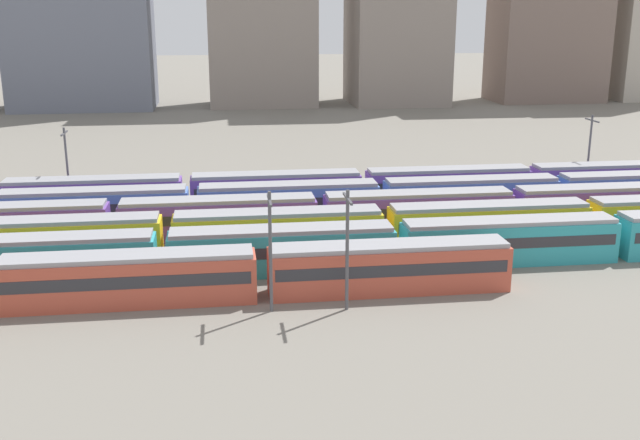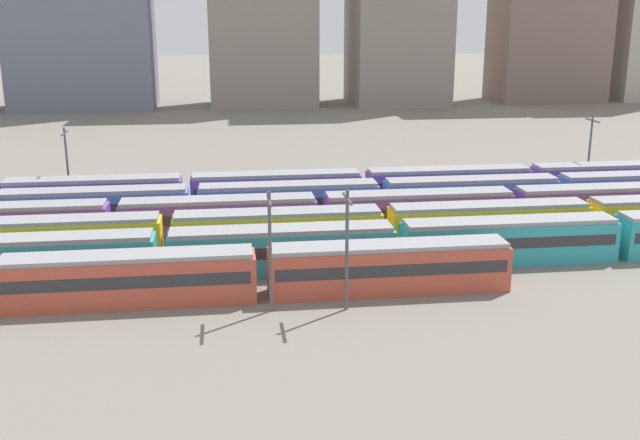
# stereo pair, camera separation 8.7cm
# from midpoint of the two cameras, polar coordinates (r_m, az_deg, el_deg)

# --- Properties ---
(ground_plane) EXTENTS (600.00, 600.00, 0.00)m
(ground_plane) POSITION_cam_midpoint_polar(r_m,az_deg,el_deg) (69.07, -19.21, -2.30)
(ground_plane) COLOR slate
(train_track_0) EXTENTS (55.80, 3.06, 3.75)m
(train_track_0) POSITION_cam_midpoint_polar(r_m,az_deg,el_deg) (55.06, -14.31, -4.34)
(train_track_0) COLOR #BC4C38
(train_track_0) RESTS_ON ground_plane
(train_track_1) EXTENTS (93.60, 3.06, 3.75)m
(train_track_1) POSITION_cam_midpoint_polar(r_m,az_deg,el_deg) (63.96, 14.25, -1.52)
(train_track_1) COLOR teal
(train_track_1) RESTS_ON ground_plane
(train_track_2) EXTENTS (74.70, 3.06, 3.75)m
(train_track_2) POSITION_cam_midpoint_polar(r_m,az_deg,el_deg) (66.01, 5.03, -0.55)
(train_track_2) COLOR yellow
(train_track_2) RESTS_ON ground_plane
(train_track_3) EXTENTS (93.60, 3.06, 3.75)m
(train_track_3) POSITION_cam_midpoint_polar(r_m,az_deg,el_deg) (71.90, 7.54, 0.73)
(train_track_3) COLOR #6B429E
(train_track_3) RESTS_ON ground_plane
(train_track_4) EXTENTS (93.60, 3.06, 3.75)m
(train_track_4) POSITION_cam_midpoint_polar(r_m,az_deg,el_deg) (78.72, 11.48, 1.86)
(train_track_4) COLOR #4C70BC
(train_track_4) RESTS_ON ground_plane
(train_track_5) EXTENTS (74.70, 3.06, 3.75)m
(train_track_5) POSITION_cam_midpoint_polar(r_m,az_deg,el_deg) (80.99, 3.37, 2.54)
(train_track_5) COLOR #6B429E
(train_track_5) RESTS_ON ground_plane
(catenary_pole_0) EXTENTS (0.24, 3.20, 8.61)m
(catenary_pole_0) POSITION_cam_midpoint_polar(r_m,az_deg,el_deg) (51.17, -3.79, -1.94)
(catenary_pole_0) COLOR #4C4C51
(catenary_pole_0) RESTS_ON ground_plane
(catenary_pole_1) EXTENTS (0.24, 3.20, 8.51)m
(catenary_pole_1) POSITION_cam_midpoint_polar(r_m,az_deg,el_deg) (83.73, -18.70, 4.18)
(catenary_pole_1) COLOR #4C4C51
(catenary_pole_1) RESTS_ON ground_plane
(catenary_pole_2) EXTENTS (0.24, 3.20, 8.65)m
(catenary_pole_2) POSITION_cam_midpoint_polar(r_m,az_deg,el_deg) (51.38, 2.12, -1.82)
(catenary_pole_2) COLOR #4C4C51
(catenary_pole_2) RESTS_ON ground_plane
(catenary_pole_3) EXTENTS (0.24, 3.20, 8.80)m
(catenary_pole_3) POSITION_cam_midpoint_polar(r_m,az_deg,el_deg) (92.08, 19.91, 5.15)
(catenary_pole_3) COLOR #4C4C51
(catenary_pole_3) RESTS_ON ground_plane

